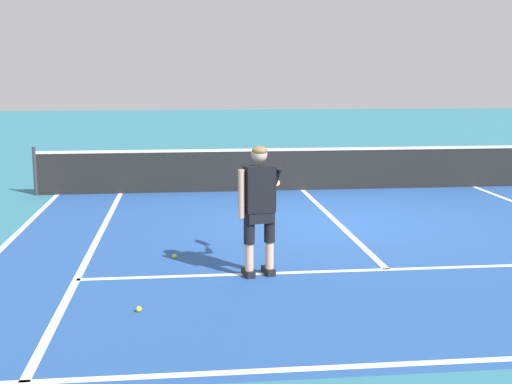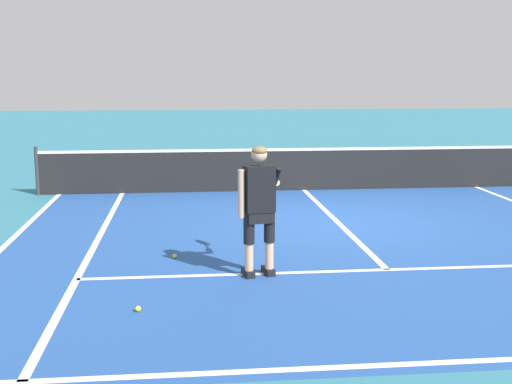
{
  "view_description": "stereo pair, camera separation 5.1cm",
  "coord_description": "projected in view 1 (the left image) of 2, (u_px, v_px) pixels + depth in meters",
  "views": [
    {
      "loc": [
        -2.73,
        -11.45,
        2.59
      ],
      "look_at": [
        -1.75,
        -2.7,
        1.05
      ],
      "focal_mm": 46.7,
      "sensor_mm": 36.0,
      "label": 1
    },
    {
      "loc": [
        -2.68,
        -11.46,
        2.59
      ],
      "look_at": [
        -1.75,
        -2.7,
        1.05
      ],
      "focal_mm": 46.7,
      "sensor_mm": 36.0,
      "label": 2
    }
  ],
  "objects": [
    {
      "name": "line_service",
      "position": [
        387.0,
        269.0,
        9.01
      ],
      "size": [
        8.23,
        0.1,
        0.01
      ],
      "primitive_type": "cube",
      "color": "white",
      "rests_on": "ground"
    },
    {
      "name": "line_singles_left",
      "position": [
        94.0,
        246.0,
        10.26
      ],
      "size": [
        0.1,
        9.33,
        0.01
      ],
      "primitive_type": "cube",
      "color": "white",
      "rests_on": "ground"
    },
    {
      "name": "tennis_ball_by_baseline",
      "position": [
        139.0,
        309.0,
        7.39
      ],
      "size": [
        0.07,
        0.07,
        0.07
      ],
      "primitive_type": "sphere",
      "color": "#CCE02D",
      "rests_on": "ground"
    },
    {
      "name": "tennis_net",
      "position": [
        303.0,
        169.0,
        15.19
      ],
      "size": [
        11.96,
        0.08,
        1.07
      ],
      "color": "#333338",
      "rests_on": "ground"
    },
    {
      "name": "line_doubles_left",
      "position": [
        2.0,
        248.0,
        10.11
      ],
      "size": [
        0.1,
        9.33,
        0.01
      ],
      "primitive_type": "cube",
      "color": "white",
      "rests_on": "ground"
    },
    {
      "name": "line_baseline",
      "position": [
        483.0,
        360.0,
        6.14
      ],
      "size": [
        10.98,
        0.1,
        0.01
      ],
      "primitive_type": "cube",
      "color": "white",
      "rests_on": "ground"
    },
    {
      "name": "court_inner_surface",
      "position": [
        354.0,
        239.0,
        10.71
      ],
      "size": [
        10.98,
        9.73,
        0.0
      ],
      "primitive_type": "cube",
      "color": "#234C93",
      "rests_on": "ground"
    },
    {
      "name": "tennis_ball_near_feet",
      "position": [
        174.0,
        256.0,
        9.56
      ],
      "size": [
        0.07,
        0.07,
        0.07
      ],
      "primitive_type": "sphere",
      "color": "#CCE02D",
      "rests_on": "ground"
    },
    {
      "name": "ground_plane",
      "position": [
        336.0,
        222.0,
        11.96
      ],
      "size": [
        80.0,
        80.0,
        0.0
      ],
      "primitive_type": "plane",
      "color": "teal"
    },
    {
      "name": "tennis_player",
      "position": [
        259.0,
        202.0,
        8.59
      ],
      "size": [
        0.59,
        1.2,
        1.71
      ],
      "color": "black",
      "rests_on": "ground"
    },
    {
      "name": "line_centre_service",
      "position": [
        334.0,
        219.0,
        12.14
      ],
      "size": [
        0.1,
        6.4,
        0.01
      ],
      "primitive_type": "cube",
      "color": "white",
      "rests_on": "ground"
    }
  ]
}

